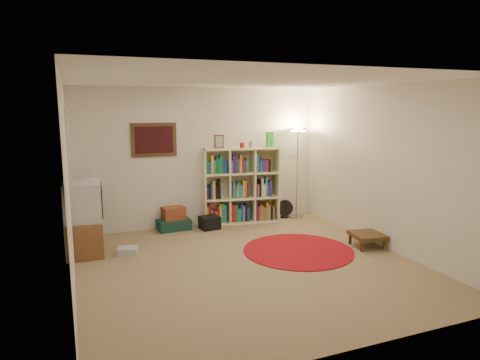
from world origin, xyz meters
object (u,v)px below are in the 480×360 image
(bookshelf, at_px, (240,186))
(suitcase, at_px, (174,224))
(floor_lamp, at_px, (298,143))
(floor_fan, at_px, (285,209))
(side_table, at_px, (367,236))
(tv_stand, at_px, (84,219))

(bookshelf, height_order, suitcase, bookshelf)
(floor_lamp, bearing_deg, floor_fan, 163.30)
(bookshelf, bearing_deg, suitcase, -169.10)
(floor_fan, height_order, side_table, floor_fan)
(bookshelf, relative_size, floor_fan, 4.73)
(tv_stand, distance_m, suitcase, 1.73)
(floor_lamp, height_order, suitcase, floor_lamp)
(floor_lamp, xyz_separation_m, tv_stand, (-3.94, -0.65, -0.94))
(tv_stand, bearing_deg, floor_lamp, 12.23)
(side_table, bearing_deg, floor_lamp, 94.86)
(floor_fan, bearing_deg, floor_lamp, 1.79)
(suitcase, bearing_deg, floor_fan, -4.45)
(suitcase, relative_size, side_table, 1.11)
(bookshelf, bearing_deg, floor_fan, 5.63)
(floor_fan, bearing_deg, suitcase, -162.18)
(tv_stand, relative_size, suitcase, 1.82)
(tv_stand, bearing_deg, floor_fan, 13.73)
(tv_stand, height_order, suitcase, tv_stand)
(floor_fan, distance_m, side_table, 2.07)
(suitcase, bearing_deg, tv_stand, -157.55)
(floor_lamp, distance_m, side_table, 2.36)
(suitcase, xyz_separation_m, side_table, (2.60, -2.06, 0.09))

